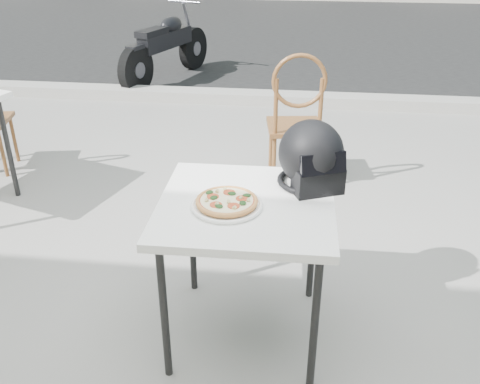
# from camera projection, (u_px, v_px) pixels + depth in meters

# --- Properties ---
(ground) EXTENTS (80.00, 80.00, 0.00)m
(ground) POSITION_uv_depth(u_px,v_px,m) (226.00, 260.00, 3.17)
(ground) COLOR gray
(ground) RESTS_ON ground
(street_asphalt) EXTENTS (30.00, 8.00, 0.00)m
(street_asphalt) POSITION_uv_depth(u_px,v_px,m) (284.00, 32.00, 9.33)
(street_asphalt) COLOR black
(street_asphalt) RESTS_ON ground
(curb) EXTENTS (30.00, 0.25, 0.12)m
(curb) POSITION_uv_depth(u_px,v_px,m) (266.00, 98.00, 5.78)
(curb) COLOR #9C9992
(curb) RESTS_ON ground
(cafe_table_main) EXTENTS (0.77, 0.77, 0.72)m
(cafe_table_main) POSITION_uv_depth(u_px,v_px,m) (246.00, 215.00, 2.33)
(cafe_table_main) COLOR white
(cafe_table_main) RESTS_ON ground
(plate) EXTENTS (0.33, 0.33, 0.02)m
(plate) POSITION_uv_depth(u_px,v_px,m) (227.00, 205.00, 2.26)
(plate) COLOR white
(plate) RESTS_ON cafe_table_main
(pizza) EXTENTS (0.28, 0.28, 0.03)m
(pizza) POSITION_uv_depth(u_px,v_px,m) (227.00, 201.00, 2.25)
(pizza) COLOR #DC9550
(pizza) RESTS_ON plate
(helmet) EXTENTS (0.39, 0.40, 0.30)m
(helmet) POSITION_uv_depth(u_px,v_px,m) (312.00, 158.00, 2.39)
(helmet) COLOR black
(helmet) RESTS_ON cafe_table_main
(cafe_chair_main) EXTENTS (0.44, 0.44, 1.01)m
(cafe_chair_main) POSITION_uv_depth(u_px,v_px,m) (296.00, 114.00, 3.80)
(cafe_chair_main) COLOR brown
(cafe_chair_main) RESTS_ON ground
(motorcycle) EXTENTS (0.72, 1.71, 0.89)m
(motorcycle) POSITION_uv_depth(u_px,v_px,m) (166.00, 48.00, 6.48)
(motorcycle) COLOR black
(motorcycle) RESTS_ON street_asphalt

